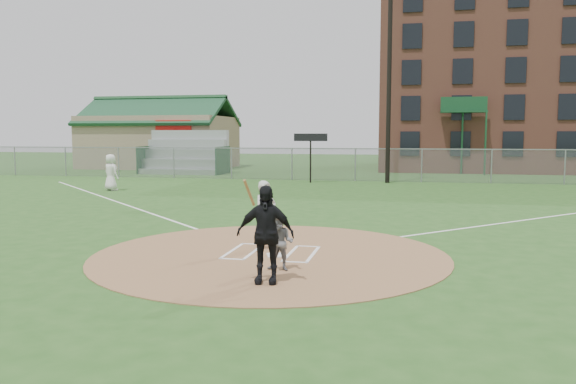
% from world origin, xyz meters
% --- Properties ---
extents(ground, '(140.00, 140.00, 0.00)m').
position_xyz_m(ground, '(0.00, 0.00, 0.00)').
color(ground, '#26511B').
rests_on(ground, ground).
extents(dirt_circle, '(8.40, 8.40, 0.02)m').
position_xyz_m(dirt_circle, '(0.00, 0.00, 0.01)').
color(dirt_circle, '#9B6F49').
rests_on(dirt_circle, ground).
extents(home_plate, '(0.56, 0.56, 0.03)m').
position_xyz_m(home_plate, '(0.19, -0.19, 0.03)').
color(home_plate, silver).
rests_on(home_plate, dirt_circle).
extents(foul_line_first, '(17.04, 17.04, 0.01)m').
position_xyz_m(foul_line_first, '(9.00, 9.00, 0.01)').
color(foul_line_first, white).
rests_on(foul_line_first, ground).
extents(foul_line_third, '(17.04, 17.04, 0.01)m').
position_xyz_m(foul_line_third, '(-9.00, 9.00, 0.01)').
color(foul_line_third, white).
rests_on(foul_line_third, ground).
extents(catcher, '(0.60, 0.48, 1.18)m').
position_xyz_m(catcher, '(0.59, -1.54, 0.61)').
color(catcher, slate).
rests_on(catcher, dirt_circle).
extents(umpire, '(1.14, 0.56, 1.88)m').
position_xyz_m(umpire, '(0.53, -2.55, 0.96)').
color(umpire, black).
rests_on(umpire, dirt_circle).
extents(ondeck_player, '(1.08, 0.92, 1.86)m').
position_xyz_m(ondeck_player, '(-11.68, 13.36, 0.93)').
color(ondeck_player, white).
rests_on(ondeck_player, ground).
extents(batters_boxes, '(2.08, 1.88, 0.01)m').
position_xyz_m(batters_boxes, '(0.00, 0.15, 0.03)').
color(batters_boxes, white).
rests_on(batters_boxes, dirt_circle).
extents(batter_at_plate, '(0.73, 1.07, 1.78)m').
position_xyz_m(batter_at_plate, '(-0.27, 0.59, 0.87)').
color(batter_at_plate, silver).
rests_on(batter_at_plate, dirt_circle).
extents(outfield_fence, '(56.08, 0.08, 2.03)m').
position_xyz_m(outfield_fence, '(0.00, 22.00, 1.02)').
color(outfield_fence, slate).
rests_on(outfield_fence, ground).
extents(bleachers, '(6.08, 3.20, 3.20)m').
position_xyz_m(bleachers, '(-13.00, 26.20, 1.59)').
color(bleachers, '#B7BABF').
rests_on(bleachers, ground).
extents(clubhouse, '(12.20, 8.71, 6.23)m').
position_xyz_m(clubhouse, '(-18.00, 32.99, 2.39)').
color(clubhouse, gray).
rests_on(clubhouse, ground).
extents(brick_warehouse, '(30.00, 17.17, 15.00)m').
position_xyz_m(brick_warehouse, '(16.00, 37.96, 7.50)').
color(brick_warehouse, '#93503F').
rests_on(brick_warehouse, ground).
extents(light_pole, '(1.20, 0.30, 12.22)m').
position_xyz_m(light_pole, '(2.00, 21.00, 6.61)').
color(light_pole, black).
rests_on(light_pole, ground).
extents(scoreboard_sign, '(2.00, 0.10, 2.93)m').
position_xyz_m(scoreboard_sign, '(-2.50, 20.20, 2.39)').
color(scoreboard_sign, black).
rests_on(scoreboard_sign, ground).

